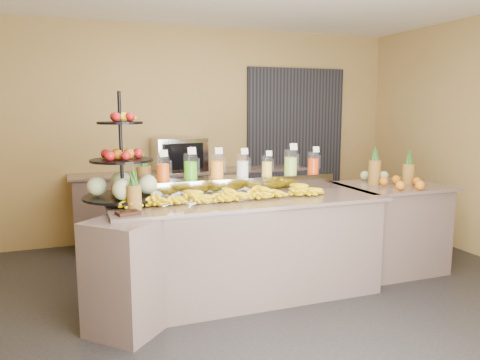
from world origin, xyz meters
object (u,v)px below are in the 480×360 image
banana_heap (226,193)px  right_fruit_pile (396,178)px  pitcher_tray (242,184)px  condiment_caddy (128,213)px  fruit_stand (128,175)px  oven_warmer (179,155)px

banana_heap → right_fruit_pile: size_ratio=3.75×
right_fruit_pile → pitcher_tray: bearing=171.4°
condiment_caddy → banana_heap: bearing=17.4°
pitcher_tray → fruit_stand: bearing=-171.6°
pitcher_tray → condiment_caddy: pitcher_tray is taller
fruit_stand → pitcher_tray: bearing=3.2°
banana_heap → fruit_stand: (-0.82, 0.20, 0.18)m
fruit_stand → oven_warmer: bearing=59.5°
oven_warmer → banana_heap: bearing=-94.8°
banana_heap → right_fruit_pile: 1.93m
banana_heap → condiment_caddy: (-0.89, -0.28, -0.05)m
pitcher_tray → fruit_stand: (-1.12, -0.17, 0.17)m
right_fruit_pile → fruit_stand: bearing=178.3°
condiment_caddy → oven_warmer: oven_warmer is taller
fruit_stand → condiment_caddy: size_ratio=5.54×
banana_heap → fruit_stand: bearing=166.6°
fruit_stand → banana_heap: bearing=-18.6°
condiment_caddy → pitcher_tray: bearing=28.4°
right_fruit_pile → oven_warmer: bearing=134.5°
condiment_caddy → fruit_stand: bearing=82.5°
pitcher_tray → condiment_caddy: (-1.18, -0.64, -0.06)m
banana_heap → fruit_stand: 0.87m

